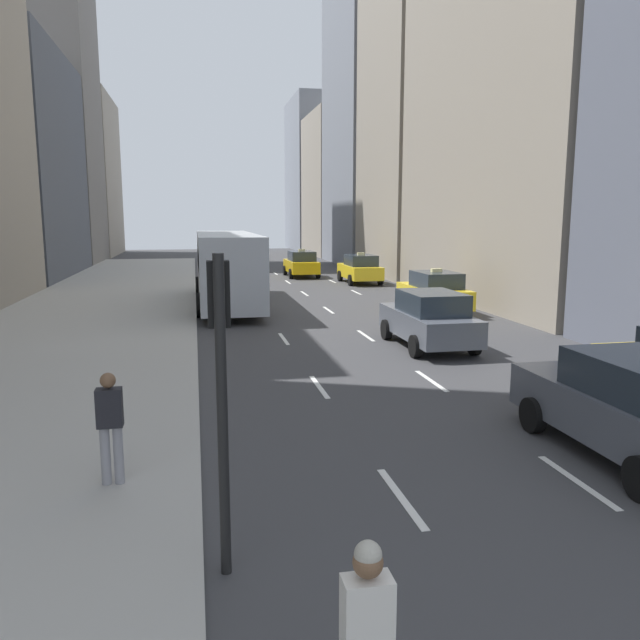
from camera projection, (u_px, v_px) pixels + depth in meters
name	position (u px, v px, depth m)	size (l,w,h in m)	color
sidewalk_left	(99.00, 312.00, 25.98)	(8.00, 66.00, 0.15)	#ADAAA3
lane_markings	(345.00, 321.00, 23.98)	(5.72, 56.00, 0.01)	white
building_row_right	(448.00, 36.00, 36.56)	(6.00, 82.82, 36.87)	slate
taxi_lead	(360.00, 269.00, 37.73)	(2.02, 4.40, 1.87)	yellow
taxi_third	(434.00, 292.00, 26.10)	(2.02, 4.40, 1.87)	yellow
taxi_fourth	(301.00, 264.00, 41.80)	(2.02, 4.40, 1.87)	yellow
sedan_black_near	(429.00, 319.00, 19.11)	(2.02, 4.44, 1.74)	#565B66
sedan_silver_behind	(635.00, 407.00, 10.20)	(2.02, 4.73, 1.75)	#565B66
city_bus	(226.00, 266.00, 28.05)	(2.80, 11.61, 3.25)	#B7BCC1
pedestrian_mid_block	(110.00, 423.00, 8.90)	(0.36, 0.22, 1.65)	gray
traffic_light_pole	(221.00, 363.00, 6.75)	(0.24, 0.42, 3.60)	black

